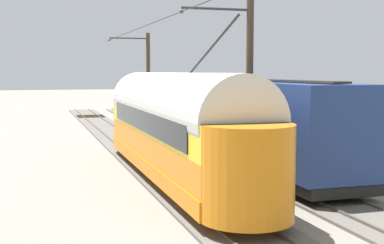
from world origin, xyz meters
TOP-DOWN VIEW (x-y plane):
  - ground_plane at (0.00, 0.00)m, footprint 220.00×220.00m
  - track_streetcar_siding at (-4.13, -0.31)m, footprint 2.80×80.00m
  - track_adjacent_siding at (0.00, -0.31)m, footprint 2.80×80.00m
  - track_third_siding at (4.13, -0.31)m, footprint 2.80×80.00m
  - vintage_streetcar at (4.13, 0.04)m, footprint 2.65×17.26m
  - coach_adjacent at (-0.00, 0.28)m, footprint 2.96×11.28m
  - catenary_pole_foreground at (1.47, -17.45)m, footprint 2.97×0.28m
  - catenary_pole_mid_near at (1.47, 1.08)m, footprint 2.97×0.28m
  - switch_stand at (-5.86, -6.18)m, footprint 0.50×0.30m

SIDE VIEW (x-z plane):
  - ground_plane at x=0.00m, z-range 0.00..0.00m
  - track_streetcar_siding at x=-4.13m, z-range -0.04..0.14m
  - track_adjacent_siding at x=0.00m, z-range -0.04..0.14m
  - track_third_siding at x=4.13m, z-range -0.04..0.14m
  - switch_stand at x=-5.86m, z-range 0.08..1.32m
  - coach_adjacent at x=0.00m, z-range 0.24..4.09m
  - vintage_streetcar at x=4.13m, z-range -0.60..5.12m
  - catenary_pole_foreground at x=1.47m, z-range 0.17..7.26m
  - catenary_pole_mid_near at x=1.47m, z-range 0.17..7.26m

